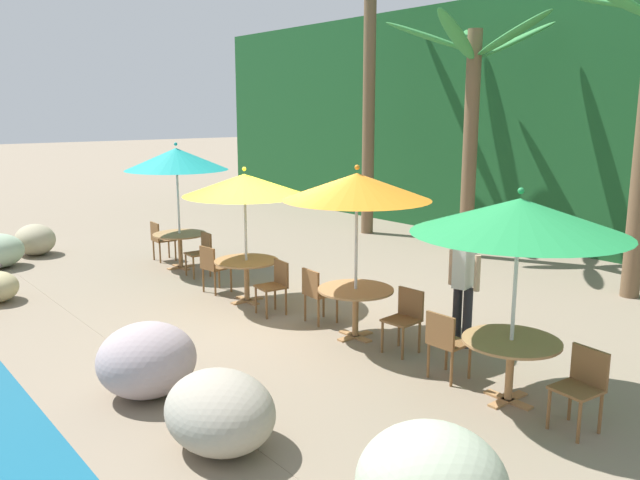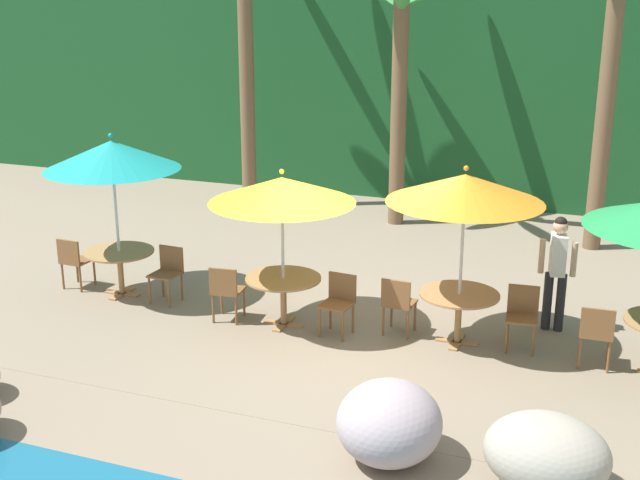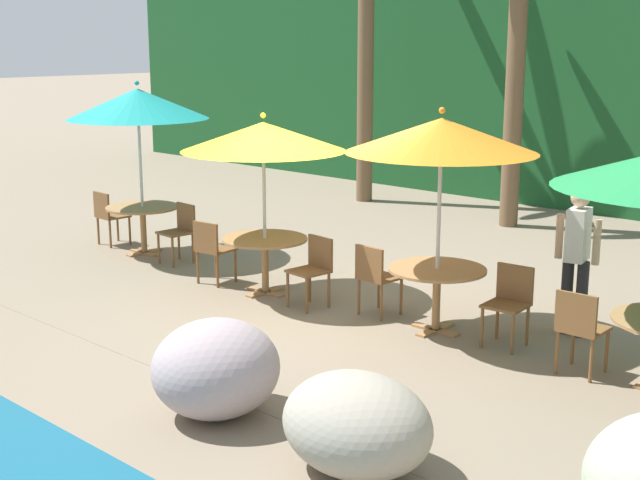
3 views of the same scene
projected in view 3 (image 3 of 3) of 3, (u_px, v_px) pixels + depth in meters
The scene contains 18 objects.
ground_plane at pixel (331, 312), 10.78m from camera, with size 120.00×120.00×0.00m, color gray.
terrace_deck at pixel (331, 312), 10.78m from camera, with size 18.00×5.20×0.01m.
rock_seawall at pixel (176, 372), 7.81m from camera, with size 15.21×3.34×0.92m.
umbrella_teal at pixel (138, 104), 13.15m from camera, with size 2.10×2.10×2.62m.
dining_table_teal at pixel (143, 214), 13.53m from camera, with size 1.10×1.10×0.74m.
chair_teal_seaward at pixel (180, 229), 13.01m from camera, with size 0.44×0.45×0.87m.
chair_teal_inland at pixel (108, 214), 14.08m from camera, with size 0.44×0.45×0.87m.
umbrella_yellow at pixel (263, 137), 11.10m from camera, with size 2.08×2.08×2.34m.
dining_table_yellow at pixel (265, 247), 11.42m from camera, with size 1.10×1.10×0.74m.
chair_yellow_seaward at pixel (314, 266), 10.89m from camera, with size 0.46×0.47×0.87m.
chair_yellow_inland at pixel (212, 247), 11.86m from camera, with size 0.47×0.47×0.87m.
umbrella_orange at pixel (441, 136), 9.58m from camera, with size 2.10×2.10×2.52m.
dining_table_orange at pixel (437, 279), 9.94m from camera, with size 1.10×1.10×0.74m.
chair_orange_seaward at pixel (510, 299), 9.53m from camera, with size 0.46×0.46×0.87m.
chair_orange_inland at pixel (375, 275), 10.50m from camera, with size 0.44×0.45×0.87m.
chair_green_inland at pixel (580, 326), 8.64m from camera, with size 0.44×0.44×0.87m.
palm_tree_second at pixel (519, 20), 14.87m from camera, with size 3.40×3.65×5.22m.
waiter_in_white at pixel (577, 249), 9.74m from camera, with size 0.52×0.37×1.70m.
Camera 3 is at (6.92, -7.64, 3.27)m, focal length 49.96 mm.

